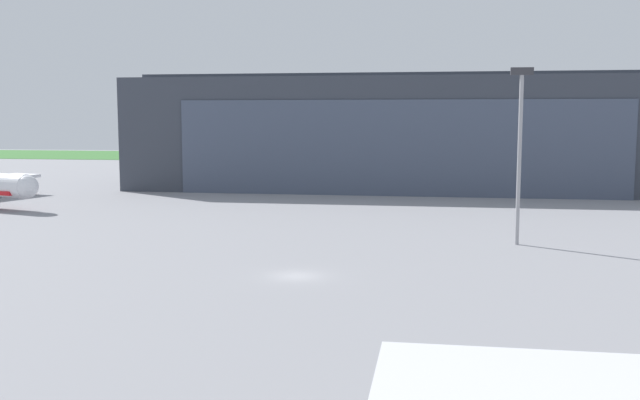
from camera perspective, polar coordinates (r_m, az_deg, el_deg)
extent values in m
plane|color=gray|center=(64.09, -1.84, -6.00)|extent=(440.00, 440.00, 0.00)
cube|color=#387031|center=(247.07, 6.36, 3.34)|extent=(440.00, 56.00, 0.08)
cube|color=#383D47|center=(142.85, 6.50, 5.18)|extent=(103.39, 31.17, 21.04)
cube|color=#424C60|center=(127.22, 6.15, 4.07)|extent=(78.57, 0.30, 16.83)
cube|color=#383D47|center=(143.01, 6.56, 9.64)|extent=(103.39, 7.48, 1.20)
sphere|color=silver|center=(114.30, -22.08, 0.99)|extent=(3.42, 3.42, 3.42)
cylinder|color=#99999E|center=(81.35, 15.40, 2.99)|extent=(0.44, 0.44, 18.35)
cube|color=#333338|center=(81.34, 15.60, 9.73)|extent=(2.40, 0.50, 0.80)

